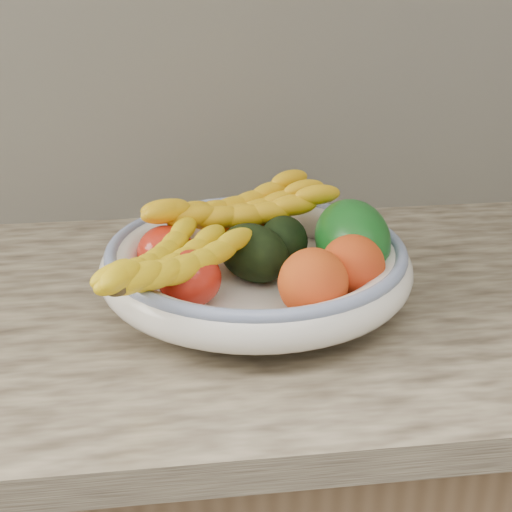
% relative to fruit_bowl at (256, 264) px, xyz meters
% --- Properties ---
extents(fruit_bowl, '(0.39, 0.39, 0.08)m').
position_rel_fruit_bowl_xyz_m(fruit_bowl, '(0.00, 0.00, 0.00)').
color(fruit_bowl, white).
rests_on(fruit_bowl, kitchen_counter).
extents(clementine_back_left, '(0.06, 0.06, 0.04)m').
position_rel_fruit_bowl_xyz_m(clementine_back_left, '(-0.03, 0.09, 0.01)').
color(clementine_back_left, '#E25404').
rests_on(clementine_back_left, fruit_bowl).
extents(clementine_back_right, '(0.05, 0.05, 0.05)m').
position_rel_fruit_bowl_xyz_m(clementine_back_right, '(0.03, 0.10, 0.01)').
color(clementine_back_right, '#F36205').
rests_on(clementine_back_right, fruit_bowl).
extents(tomato_left, '(0.09, 0.09, 0.07)m').
position_rel_fruit_bowl_xyz_m(tomato_left, '(-0.11, 0.02, 0.01)').
color(tomato_left, red).
rests_on(tomato_left, fruit_bowl).
extents(tomato_near_left, '(0.09, 0.09, 0.07)m').
position_rel_fruit_bowl_xyz_m(tomato_near_left, '(-0.09, -0.06, 0.01)').
color(tomato_near_left, red).
rests_on(tomato_near_left, fruit_bowl).
extents(avocado_center, '(0.12, 0.13, 0.07)m').
position_rel_fruit_bowl_xyz_m(avocado_center, '(-0.00, 0.00, 0.02)').
color(avocado_center, black).
rests_on(avocado_center, fruit_bowl).
extents(avocado_right, '(0.08, 0.10, 0.06)m').
position_rel_fruit_bowl_xyz_m(avocado_right, '(0.04, 0.03, 0.02)').
color(avocado_right, black).
rests_on(avocado_right, fruit_bowl).
extents(green_mango, '(0.13, 0.15, 0.12)m').
position_rel_fruit_bowl_xyz_m(green_mango, '(0.12, 0.00, 0.03)').
color(green_mango, '#0E4E15').
rests_on(green_mango, fruit_bowl).
extents(peach_front, '(0.09, 0.09, 0.08)m').
position_rel_fruit_bowl_xyz_m(peach_front, '(0.05, -0.10, 0.02)').
color(peach_front, orange).
rests_on(peach_front, fruit_bowl).
extents(peach_right, '(0.08, 0.08, 0.08)m').
position_rel_fruit_bowl_xyz_m(peach_right, '(0.11, -0.07, 0.02)').
color(peach_right, orange).
rests_on(peach_right, fruit_bowl).
extents(banana_bunch_back, '(0.30, 0.20, 0.08)m').
position_rel_fruit_bowl_xyz_m(banana_bunch_back, '(-0.01, 0.07, 0.04)').
color(banana_bunch_back, yellow).
rests_on(banana_bunch_back, fruit_bowl).
extents(banana_bunch_front, '(0.23, 0.27, 0.07)m').
position_rel_fruit_bowl_xyz_m(banana_bunch_front, '(-0.11, -0.07, 0.03)').
color(banana_bunch_front, yellow).
rests_on(banana_bunch_front, fruit_bowl).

